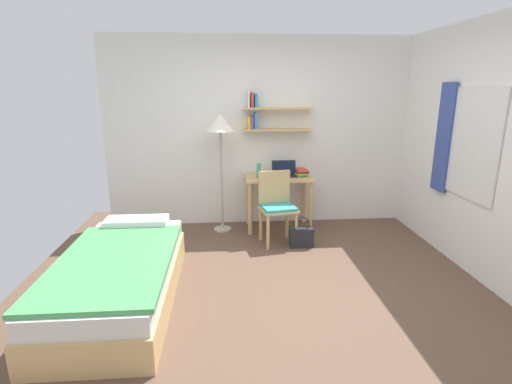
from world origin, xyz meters
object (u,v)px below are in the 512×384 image
Objects in this scene: standing_lamp at (220,129)px; handbag at (301,236)px; desk at (279,188)px; water_bottle at (259,171)px; laptop at (284,172)px; desk_chair at (277,204)px; book_stack at (301,172)px; bed at (120,277)px.

handbag is at bearing -34.25° from standing_lamp.
desk is at bearing 1.18° from standing_lamp.
water_bottle is 1.05m from handbag.
standing_lamp is 0.74m from water_bottle.
desk_chair is at bearing -107.21° from laptop.
handbag is at bearing -98.99° from book_stack.
laptop is 0.23m from book_stack.
water_bottle is at bearing -6.61° from standing_lamp.
laptop is at bearing 18.77° from water_bottle.
water_bottle is at bearing 50.90° from bed.
book_stack is (1.09, 0.03, -0.60)m from standing_lamp.
book_stack is at bearing 1.49° from standing_lamp.
water_bottle is (-0.36, -0.12, 0.05)m from laptop.
standing_lamp is 6.18× the size of book_stack.
standing_lamp is (-0.78, -0.02, 0.81)m from desk.
water_bottle reaches higher than desk_chair.
desk_chair reaches higher than book_stack.
standing_lamp is at bearing -175.65° from laptop.
water_bottle is (0.50, -0.06, -0.55)m from standing_lamp.
desk_chair is 0.57× the size of standing_lamp.
standing_lamp is 4.03× the size of handbag.
water_bottle is at bearing -165.36° from desk.
desk is 2.70× the size of laptop.
desk_chair is at bearing -128.19° from book_stack.
handbag is at bearing -51.66° from water_bottle.
bed is at bearing -133.07° from desk.
book_stack is 0.65× the size of handbag.
standing_lamp is 4.71× the size of laptop.
standing_lamp is 1.73m from handbag.
book_stack reaches higher than desk.
book_stack is (0.59, 0.09, -0.05)m from water_bottle.
bed is 7.90× the size of book_stack.
laptop is 1.67× the size of water_bottle.
desk is (1.70, 1.82, 0.35)m from bed.
water_bottle is at bearing 128.34° from handbag.
handbag is (0.48, -0.61, -0.71)m from water_bottle.
desk_chair is 0.71m from book_stack.
water_bottle is at bearing 114.78° from desk_chair.
water_bottle is 0.79× the size of book_stack.
handbag is (0.98, -0.66, -1.26)m from standing_lamp.
standing_lamp is at bearing 62.93° from bed.
water_bottle reaches higher than bed.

